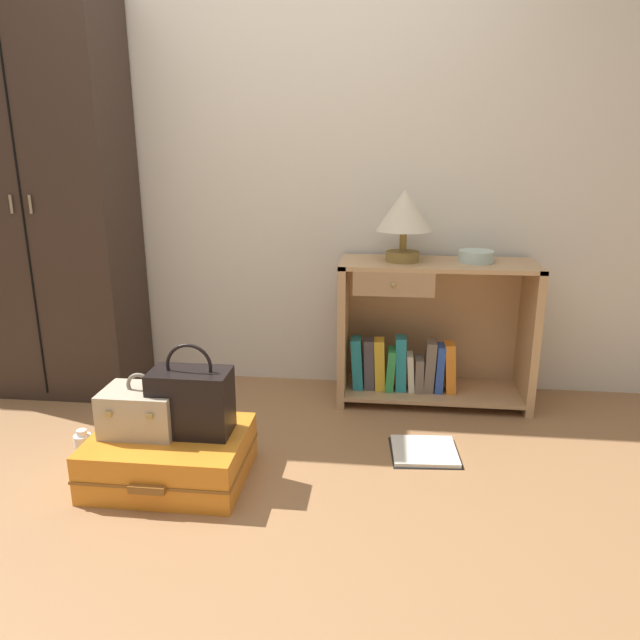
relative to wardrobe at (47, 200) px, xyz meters
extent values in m
plane|color=#9E7047|center=(1.17, -1.20, -1.05)|extent=(9.00, 9.00, 0.00)
cube|color=silver|center=(1.17, 0.30, 0.25)|extent=(6.40, 0.10, 2.60)
cube|color=#33261E|center=(0.00, 0.00, 0.00)|extent=(0.83, 0.45, 2.09)
cube|color=black|center=(0.00, -0.23, 0.00)|extent=(0.01, 0.01, 1.99)
cylinder|color=gray|center=(-0.05, -0.24, 0.00)|extent=(0.01, 0.01, 0.09)
cylinder|color=gray|center=(0.05, -0.24, 0.00)|extent=(0.01, 0.01, 0.09)
cube|color=tan|center=(1.57, 0.03, -0.67)|extent=(0.04, 0.37, 0.75)
cube|color=tan|center=(2.52, 0.03, -0.67)|extent=(0.04, 0.37, 0.75)
cube|color=tan|center=(2.04, 0.03, -0.30)|extent=(0.99, 0.37, 0.02)
cube|color=tan|center=(2.04, 0.03, -0.99)|extent=(0.91, 0.37, 0.02)
cube|color=tan|center=(2.04, 0.21, -0.67)|extent=(0.91, 0.01, 0.73)
cube|color=#A68259|center=(1.82, -0.15, -0.37)|extent=(0.40, 0.02, 0.12)
sphere|color=#9E844C|center=(1.82, -0.16, -0.37)|extent=(0.02, 0.02, 0.02)
cube|color=teal|center=(1.64, 0.00, -0.84)|extent=(0.07, 0.11, 0.28)
cube|color=#4C474C|center=(1.71, 0.00, -0.84)|extent=(0.06, 0.09, 0.27)
cube|color=gold|center=(1.76, 0.00, -0.84)|extent=(0.07, 0.10, 0.28)
cube|color=green|center=(1.82, 0.00, -0.87)|extent=(0.05, 0.13, 0.23)
cube|color=teal|center=(1.87, 0.00, -0.83)|extent=(0.06, 0.10, 0.29)
cube|color=beige|center=(1.93, 0.00, -0.88)|extent=(0.05, 0.12, 0.20)
cube|color=#726659|center=(1.97, 0.00, -0.89)|extent=(0.05, 0.12, 0.18)
cube|color=#726659|center=(2.03, 0.00, -0.84)|extent=(0.06, 0.11, 0.28)
cube|color=#2D51B2|center=(2.08, 0.00, -0.85)|extent=(0.05, 0.11, 0.26)
cube|color=orange|center=(2.13, 0.00, -0.85)|extent=(0.07, 0.10, 0.27)
cylinder|color=olive|center=(1.86, 0.03, -0.27)|extent=(0.17, 0.17, 0.05)
cylinder|color=olive|center=(1.86, 0.03, -0.19)|extent=(0.04, 0.04, 0.11)
cone|color=beige|center=(1.86, 0.03, -0.03)|extent=(0.28, 0.28, 0.20)
cylinder|color=silver|center=(2.23, 0.05, -0.26)|extent=(0.18, 0.18, 0.06)
cube|color=orange|center=(0.93, -0.90, -0.95)|extent=(0.61, 0.48, 0.20)
cube|color=brown|center=(0.93, -0.90, -0.95)|extent=(0.62, 0.48, 0.01)
cube|color=brown|center=(0.93, -1.15, -0.95)|extent=(0.14, 0.02, 0.03)
cube|color=#B7A88E|center=(0.82, -0.89, -0.75)|extent=(0.30, 0.21, 0.18)
torus|color=gray|center=(0.82, -0.89, -0.64)|extent=(0.11, 0.02, 0.11)
cube|color=tan|center=(0.73, -1.00, -0.72)|extent=(0.02, 0.01, 0.02)
cube|color=tan|center=(0.90, -1.00, -0.72)|extent=(0.02, 0.01, 0.02)
cube|color=black|center=(1.02, -0.87, -0.71)|extent=(0.32, 0.18, 0.26)
torus|color=black|center=(1.02, -0.87, -0.56)|extent=(0.19, 0.01, 0.19)
cylinder|color=white|center=(0.53, -0.86, -0.97)|extent=(0.07, 0.07, 0.15)
cylinder|color=silver|center=(0.53, -0.86, -0.88)|extent=(0.04, 0.04, 0.02)
cube|color=white|center=(1.98, -0.57, -1.04)|extent=(0.30, 0.29, 0.02)
cube|color=black|center=(1.98, -0.57, -1.04)|extent=(0.32, 0.31, 0.01)
camera|label=1|loc=(1.79, -3.02, 0.28)|focal=33.73mm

